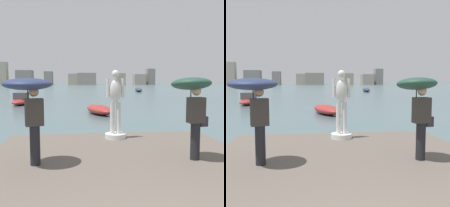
% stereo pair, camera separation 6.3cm
% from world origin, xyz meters
% --- Properties ---
extents(ground_plane, '(400.00, 400.00, 0.00)m').
position_xyz_m(ground_plane, '(0.00, 40.00, 0.00)').
color(ground_plane, '#4C666B').
extents(statue_white_figure, '(0.68, 0.68, 2.20)m').
position_xyz_m(statue_white_figure, '(0.13, 6.72, 1.31)').
color(statue_white_figure, silver).
rests_on(statue_white_figure, pier).
extents(onlooker_left, '(1.33, 1.33, 1.94)m').
position_xyz_m(onlooker_left, '(-2.07, 4.20, 1.96)').
color(onlooker_left, black).
rests_on(onlooker_left, pier).
extents(onlooker_right, '(1.00, 1.02, 1.98)m').
position_xyz_m(onlooker_right, '(1.63, 4.21, 1.92)').
color(onlooker_right, black).
rests_on(onlooker_right, pier).
extents(boat_near, '(1.80, 4.32, 1.15)m').
position_xyz_m(boat_near, '(-6.53, 24.02, 0.40)').
color(boat_near, '#9E2D28').
rests_on(boat_near, ground).
extents(boat_mid, '(2.25, 3.88, 0.60)m').
position_xyz_m(boat_mid, '(0.24, 16.19, 0.30)').
color(boat_mid, '#9E2D28').
rests_on(boat_mid, ground).
extents(boat_leftward, '(1.61, 5.32, 0.79)m').
position_xyz_m(boat_leftward, '(10.35, 50.28, 0.40)').
color(boat_leftward, '#2D384C').
rests_on(boat_leftward, ground).
extents(distant_skyline, '(88.05, 11.96, 11.73)m').
position_xyz_m(distant_skyline, '(-8.78, 141.61, 3.84)').
color(distant_skyline, '#A89989').
rests_on(distant_skyline, ground).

